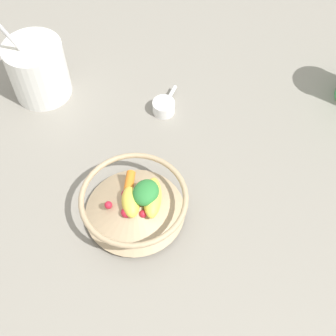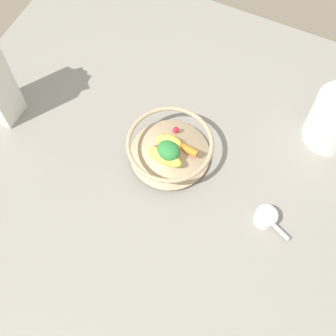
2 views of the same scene
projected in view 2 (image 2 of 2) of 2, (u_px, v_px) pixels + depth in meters
ground_plane at (169, 210)px, 1.03m from camera, size 6.00×6.00×0.00m
countertop at (169, 207)px, 1.02m from camera, size 1.18×1.18×0.04m
fruit_bowl at (170, 148)px, 1.02m from camera, size 0.19×0.19×0.08m
measuring_scoop at (266, 218)px, 0.97m from camera, size 0.08×0.05×0.03m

